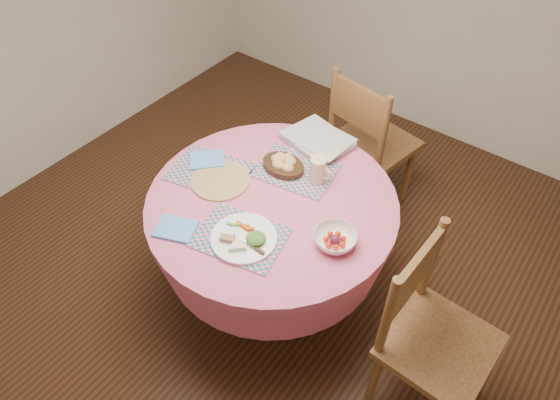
{
  "coord_description": "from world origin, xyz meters",
  "views": [
    {
      "loc": [
        1.06,
        -1.33,
        2.49
      ],
      "look_at": [
        0.05,
        0.0,
        0.78
      ],
      "focal_mm": 32.0,
      "sensor_mm": 36.0,
      "label": 1
    }
  ],
  "objects_px": {
    "latte_mug": "(318,170)",
    "fruit_bowl": "(335,239)",
    "wicker_trivet": "(220,180)",
    "dining_table": "(272,226)",
    "bread_bowl": "(283,163)",
    "chair_back": "(368,141)",
    "chair_right": "(430,333)",
    "dinner_plate": "(244,238)"
  },
  "relations": [
    {
      "from": "dinner_plate",
      "to": "fruit_bowl",
      "type": "relative_size",
      "value": 1.52
    },
    {
      "from": "chair_right",
      "to": "dinner_plate",
      "type": "height_order",
      "value": "chair_right"
    },
    {
      "from": "wicker_trivet",
      "to": "latte_mug",
      "type": "relative_size",
      "value": 2.21
    },
    {
      "from": "dining_table",
      "to": "bread_bowl",
      "type": "bearing_deg",
      "value": 112.96
    },
    {
      "from": "latte_mug",
      "to": "fruit_bowl",
      "type": "bearing_deg",
      "value": -45.22
    },
    {
      "from": "wicker_trivet",
      "to": "dinner_plate",
      "type": "bearing_deg",
      "value": -33.26
    },
    {
      "from": "dinner_plate",
      "to": "latte_mug",
      "type": "bearing_deg",
      "value": 85.48
    },
    {
      "from": "dining_table",
      "to": "wicker_trivet",
      "type": "bearing_deg",
      "value": -169.84
    },
    {
      "from": "dining_table",
      "to": "dinner_plate",
      "type": "xyz_separation_m",
      "value": [
        0.06,
        -0.28,
        0.21
      ]
    },
    {
      "from": "dinner_plate",
      "to": "latte_mug",
      "type": "relative_size",
      "value": 2.22
    },
    {
      "from": "dining_table",
      "to": "wicker_trivet",
      "type": "height_order",
      "value": "wicker_trivet"
    },
    {
      "from": "bread_bowl",
      "to": "latte_mug",
      "type": "xyz_separation_m",
      "value": [
        0.19,
        0.03,
        0.04
      ]
    },
    {
      "from": "wicker_trivet",
      "to": "dinner_plate",
      "type": "height_order",
      "value": "dinner_plate"
    },
    {
      "from": "bread_bowl",
      "to": "latte_mug",
      "type": "relative_size",
      "value": 1.69
    },
    {
      "from": "latte_mug",
      "to": "fruit_bowl",
      "type": "relative_size",
      "value": 0.68
    },
    {
      "from": "wicker_trivet",
      "to": "bread_bowl",
      "type": "distance_m",
      "value": 0.33
    },
    {
      "from": "wicker_trivet",
      "to": "fruit_bowl",
      "type": "bearing_deg",
      "value": 0.41
    },
    {
      "from": "dinner_plate",
      "to": "latte_mug",
      "type": "distance_m",
      "value": 0.53
    },
    {
      "from": "chair_back",
      "to": "latte_mug",
      "type": "xyz_separation_m",
      "value": [
        0.08,
        -0.7,
        0.3
      ]
    },
    {
      "from": "chair_back",
      "to": "fruit_bowl",
      "type": "bearing_deg",
      "value": 120.81
    },
    {
      "from": "chair_back",
      "to": "latte_mug",
      "type": "bearing_deg",
      "value": 106.74
    },
    {
      "from": "chair_back",
      "to": "latte_mug",
      "type": "distance_m",
      "value": 0.76
    },
    {
      "from": "chair_right",
      "to": "bread_bowl",
      "type": "xyz_separation_m",
      "value": [
        -1.0,
        0.27,
        0.27
      ]
    },
    {
      "from": "dining_table",
      "to": "chair_back",
      "type": "bearing_deg",
      "value": 88.45
    },
    {
      "from": "fruit_bowl",
      "to": "dining_table",
      "type": "bearing_deg",
      "value": 173.2
    },
    {
      "from": "chair_right",
      "to": "fruit_bowl",
      "type": "bearing_deg",
      "value": 91.86
    },
    {
      "from": "latte_mug",
      "to": "bread_bowl",
      "type": "bearing_deg",
      "value": -170.98
    },
    {
      "from": "chair_back",
      "to": "dinner_plate",
      "type": "xyz_separation_m",
      "value": [
        0.04,
        -1.23,
        0.24
      ]
    },
    {
      "from": "chair_right",
      "to": "dinner_plate",
      "type": "xyz_separation_m",
      "value": [
        -0.85,
        -0.23,
        0.25
      ]
    },
    {
      "from": "chair_right",
      "to": "bread_bowl",
      "type": "height_order",
      "value": "chair_right"
    },
    {
      "from": "dining_table",
      "to": "dinner_plate",
      "type": "distance_m",
      "value": 0.36
    },
    {
      "from": "dining_table",
      "to": "chair_right",
      "type": "bearing_deg",
      "value": -3.15
    },
    {
      "from": "dining_table",
      "to": "chair_back",
      "type": "relative_size",
      "value": 1.23
    },
    {
      "from": "chair_right",
      "to": "chair_back",
      "type": "relative_size",
      "value": 0.99
    },
    {
      "from": "chair_right",
      "to": "chair_back",
      "type": "distance_m",
      "value": 1.33
    },
    {
      "from": "wicker_trivet",
      "to": "fruit_bowl",
      "type": "height_order",
      "value": "fruit_bowl"
    },
    {
      "from": "chair_back",
      "to": "bread_bowl",
      "type": "relative_size",
      "value": 4.39
    },
    {
      "from": "bread_bowl",
      "to": "chair_back",
      "type": "bearing_deg",
      "value": 80.9
    },
    {
      "from": "dinner_plate",
      "to": "fruit_bowl",
      "type": "distance_m",
      "value": 0.41
    },
    {
      "from": "chair_back",
      "to": "dinner_plate",
      "type": "height_order",
      "value": "chair_back"
    },
    {
      "from": "dining_table",
      "to": "bread_bowl",
      "type": "height_order",
      "value": "bread_bowl"
    },
    {
      "from": "dining_table",
      "to": "bread_bowl",
      "type": "relative_size",
      "value": 5.39
    }
  ]
}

